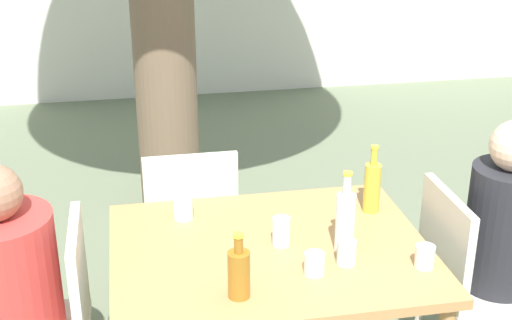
# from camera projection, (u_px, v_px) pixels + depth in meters

# --- Properties ---
(dining_table_front) EXTENTS (1.25, 0.98, 0.75)m
(dining_table_front) POSITION_uv_depth(u_px,v_px,m) (270.00, 266.00, 2.85)
(dining_table_front) COLOR #B27F4C
(dining_table_front) RESTS_ON ground_plane
(patio_chair_0) EXTENTS (0.44, 0.44, 0.92)m
(patio_chair_0) POSITION_uv_depth(u_px,v_px,m) (53.00, 320.00, 2.76)
(patio_chair_0) COLOR beige
(patio_chair_0) RESTS_ON ground_plane
(patio_chair_1) EXTENTS (0.44, 0.44, 0.92)m
(patio_chair_1) POSITION_uv_depth(u_px,v_px,m) (465.00, 275.00, 3.05)
(patio_chair_1) COLOR beige
(patio_chair_1) RESTS_ON ground_plane
(patio_chair_2) EXTENTS (0.44, 0.44, 0.92)m
(patio_chair_2) POSITION_uv_depth(u_px,v_px,m) (190.00, 220.00, 3.51)
(patio_chair_2) COLOR beige
(patio_chair_2) RESTS_ON ground_plane
(amber_bottle_0) EXTENTS (0.08, 0.08, 0.25)m
(amber_bottle_0) POSITION_uv_depth(u_px,v_px,m) (239.00, 272.00, 2.46)
(amber_bottle_0) COLOR #9E661E
(amber_bottle_0) RESTS_ON dining_table_front
(oil_cruet_1) EXTENTS (0.07, 0.07, 0.30)m
(oil_cruet_1) POSITION_uv_depth(u_px,v_px,m) (372.00, 186.00, 3.06)
(oil_cruet_1) COLOR gold
(oil_cruet_1) RESTS_ON dining_table_front
(water_bottle_2) EXTENTS (0.08, 0.08, 0.33)m
(water_bottle_2) POSITION_uv_depth(u_px,v_px,m) (345.00, 220.00, 2.75)
(water_bottle_2) COLOR silver
(water_bottle_2) RESTS_ON dining_table_front
(drinking_glass_0) EXTENTS (0.08, 0.08, 0.11)m
(drinking_glass_0) POSITION_uv_depth(u_px,v_px,m) (183.00, 207.00, 3.02)
(drinking_glass_0) COLOR white
(drinking_glass_0) RESTS_ON dining_table_front
(drinking_glass_1) EXTENTS (0.07, 0.07, 0.09)m
(drinking_glass_1) POSITION_uv_depth(u_px,v_px,m) (425.00, 257.00, 2.66)
(drinking_glass_1) COLOR silver
(drinking_glass_1) RESTS_ON dining_table_front
(drinking_glass_2) EXTENTS (0.07, 0.07, 0.12)m
(drinking_glass_2) POSITION_uv_depth(u_px,v_px,m) (281.00, 231.00, 2.81)
(drinking_glass_2) COLOR silver
(drinking_glass_2) RESTS_ON dining_table_front
(drinking_glass_3) EXTENTS (0.08, 0.08, 0.08)m
(drinking_glass_3) POSITION_uv_depth(u_px,v_px,m) (314.00, 264.00, 2.62)
(drinking_glass_3) COLOR silver
(drinking_glass_3) RESTS_ON dining_table_front
(drinking_glass_4) EXTENTS (0.07, 0.07, 0.10)m
(drinking_glass_4) POSITION_uv_depth(u_px,v_px,m) (347.00, 252.00, 2.68)
(drinking_glass_4) COLOR silver
(drinking_glass_4) RESTS_ON dining_table_front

